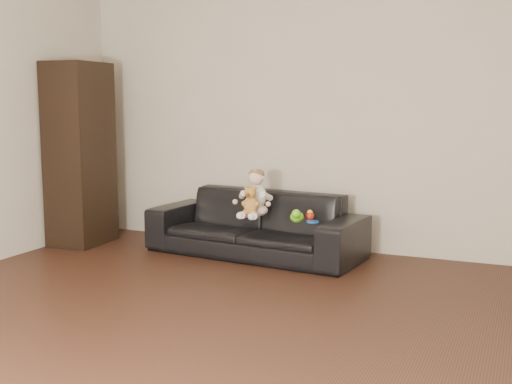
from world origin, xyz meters
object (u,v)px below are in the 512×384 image
at_px(sofa, 255,224).
at_px(baby, 255,196).
at_px(cabinet, 80,154).
at_px(toy_rattle, 310,216).
at_px(teddy_bear, 251,200).
at_px(toy_green, 297,217).
at_px(toy_blue_disc, 312,222).

distance_m(sofa, baby, 0.30).
bearing_deg(baby, cabinet, 173.17).
relative_size(sofa, toy_rattle, 25.23).
xyz_separation_m(teddy_bear, toy_rattle, (0.49, 0.16, -0.13)).
xyz_separation_m(baby, toy_green, (0.43, -0.12, -0.14)).
bearing_deg(cabinet, toy_rattle, 0.81).
xyz_separation_m(sofa, toy_green, (0.48, -0.22, 0.14)).
relative_size(cabinet, toy_blue_disc, 16.56).
height_order(sofa, toy_blue_disc, sofa).
relative_size(sofa, teddy_bear, 7.99).
height_order(teddy_bear, toy_blue_disc, teddy_bear).
relative_size(toy_green, toy_rattle, 1.76).
height_order(toy_rattle, toy_blue_disc, toy_rattle).
bearing_deg(toy_blue_disc, cabinet, -178.63).
bearing_deg(teddy_bear, toy_blue_disc, -18.69).
distance_m(baby, toy_blue_disc, 0.59).
bearing_deg(teddy_bear, baby, 68.95).
bearing_deg(toy_green, toy_blue_disc, 21.48).
distance_m(cabinet, toy_blue_disc, 2.42).
bearing_deg(cabinet, teddy_bear, -3.28).
relative_size(baby, toy_blue_disc, 3.99).
xyz_separation_m(cabinet, baby, (1.81, 0.12, -0.32)).
bearing_deg(toy_green, sofa, 155.28).
bearing_deg(baby, toy_rattle, -7.08).
height_order(baby, toy_rattle, baby).
bearing_deg(sofa, cabinet, -166.58).
xyz_separation_m(cabinet, toy_green, (2.24, 0.01, -0.46)).
relative_size(cabinet, toy_green, 12.94).
bearing_deg(sofa, teddy_bear, -70.43).
xyz_separation_m(toy_green, toy_rattle, (0.07, 0.15, -0.01)).
height_order(cabinet, teddy_bear, cabinet).
bearing_deg(teddy_bear, sofa, 78.14).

